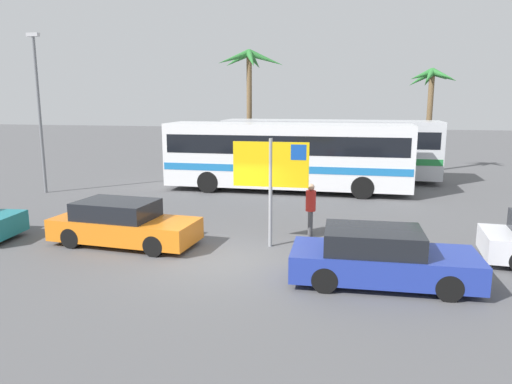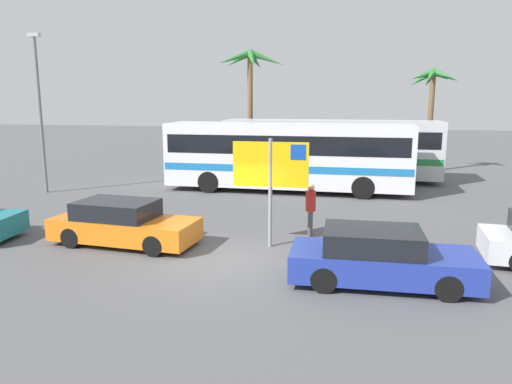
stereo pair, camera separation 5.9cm
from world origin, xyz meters
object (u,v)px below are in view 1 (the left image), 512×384
object	(u,v)px
ferry_sign	(272,169)
car_blue	(380,258)
car_orange	(123,224)
pedestrian_by_bus	(311,205)
bus_rear_coach	(329,147)
bus_front_coach	(287,154)

from	to	relation	value
ferry_sign	car_blue	distance (m)	4.17
car_orange	pedestrian_by_bus	distance (m)	5.79
car_orange	pedestrian_by_bus	world-z (taller)	pedestrian_by_bus
car_orange	car_blue	distance (m)	7.58
ferry_sign	car_orange	distance (m)	4.76
car_blue	pedestrian_by_bus	size ratio (longest dim) A/B	2.57
car_orange	car_blue	bearing A→B (deg)	-7.70
bus_rear_coach	pedestrian_by_bus	xyz separation A→B (m)	(0.06, -11.10, -0.79)
bus_front_coach	ferry_sign	bearing A→B (deg)	-84.62
bus_front_coach	pedestrian_by_bus	bearing A→B (deg)	-76.11
car_orange	ferry_sign	bearing A→B (deg)	13.91
bus_rear_coach	ferry_sign	distance (m)	12.50
bus_rear_coach	car_orange	size ratio (longest dim) A/B	2.53
bus_front_coach	car_blue	bearing A→B (deg)	-70.99
bus_rear_coach	car_orange	xyz separation A→B (m)	(-5.34, -13.15, -1.15)
bus_rear_coach	ferry_sign	xyz separation A→B (m)	(-0.94, -12.45, 0.54)
bus_rear_coach	car_orange	world-z (taller)	bus_rear_coach
car_blue	pedestrian_by_bus	world-z (taller)	pedestrian_by_bus
ferry_sign	car_blue	xyz separation A→B (m)	(3.00, -2.35, -1.69)
ferry_sign	car_orange	bearing A→B (deg)	-171.82
bus_front_coach	pedestrian_by_bus	size ratio (longest dim) A/B	6.69
bus_front_coach	car_orange	xyz separation A→B (m)	(-3.57, -9.44, -1.15)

